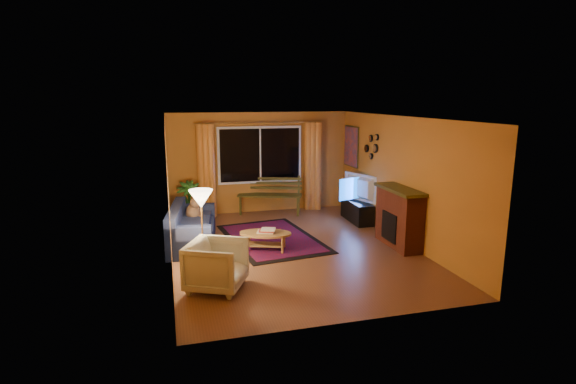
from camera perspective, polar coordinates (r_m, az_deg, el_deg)
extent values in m
cube|color=brown|center=(8.75, 0.52, -7.20)|extent=(4.50, 6.00, 0.02)
cube|color=white|center=(8.27, 0.55, 9.52)|extent=(4.50, 6.00, 0.02)
cube|color=#C67B2C|center=(11.31, -3.60, 3.75)|extent=(4.50, 0.02, 2.50)
cube|color=#C67B2C|center=(8.12, -15.02, 0.09)|extent=(0.02, 6.00, 2.50)
cube|color=#C67B2C|center=(9.28, 14.10, 1.59)|extent=(0.02, 6.00, 2.50)
cube|color=black|center=(11.22, -3.54, 4.72)|extent=(2.00, 0.02, 1.30)
cylinder|color=#BF8C3F|center=(11.10, -3.55, 8.79)|extent=(3.20, 0.03, 0.03)
cylinder|color=orange|center=(11.01, -10.36, 2.67)|extent=(0.36, 0.36, 2.24)
cylinder|color=orange|center=(11.54, 3.13, 3.28)|extent=(0.36, 0.36, 2.24)
cube|color=#373410|center=(11.21, -2.32, -1.59)|extent=(1.64, 0.97, 0.47)
imported|color=#235B1E|center=(10.54, -12.52, -1.32)|extent=(0.56, 0.56, 0.98)
cube|color=#19203E|center=(9.04, -12.05, -4.21)|extent=(1.07, 2.00, 0.77)
imported|color=beige|center=(6.93, -9.06, -8.90)|extent=(1.03, 1.05, 0.83)
cylinder|color=#BF8C3F|center=(7.67, -10.83, -4.81)|extent=(0.25, 0.25, 1.35)
cube|color=maroon|center=(9.31, -2.06, -5.89)|extent=(2.01, 2.85, 0.02)
cylinder|color=#AB7D41|center=(8.57, -2.87, -6.29)|extent=(1.26, 1.26, 0.36)
cube|color=black|center=(10.67, 8.75, -2.41)|extent=(0.41, 1.16, 0.48)
imported|color=black|center=(10.55, 8.85, 0.51)|extent=(0.51, 1.08, 0.63)
cube|color=maroon|center=(8.99, 13.94, -3.31)|extent=(0.40, 1.20, 1.10)
cube|color=#E04614|center=(11.38, 8.03, 5.74)|extent=(0.04, 0.76, 0.96)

